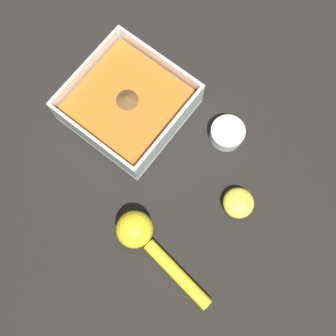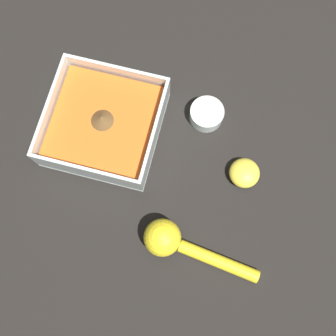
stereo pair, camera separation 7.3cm
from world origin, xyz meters
name	(u,v)px [view 1 (the left image)]	position (x,y,z in m)	size (l,w,h in m)	color
ground_plane	(148,101)	(0.00, 0.00, 0.00)	(4.00, 4.00, 0.00)	black
square_dish	(128,104)	(-0.04, 0.02, 0.03)	(0.21, 0.21, 0.07)	silver
spice_bowl	(227,134)	(0.04, -0.17, 0.01)	(0.07, 0.07, 0.03)	silver
lemon_squeezer	(144,239)	(-0.22, -0.17, 0.03)	(0.07, 0.22, 0.07)	yellow
lemon_half	(238,203)	(-0.06, -0.27, 0.02)	(0.06, 0.06, 0.03)	yellow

